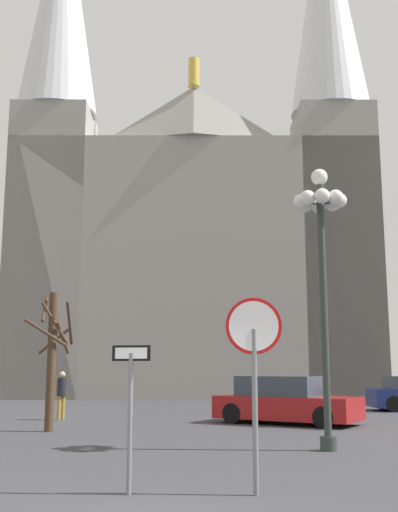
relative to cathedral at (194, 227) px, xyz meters
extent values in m
cube|color=gray|center=(-0.08, 0.97, -3.04)|extent=(22.56, 12.66, 15.10)
pyramid|color=gray|center=(0.30, -3.43, 6.26)|extent=(7.74, 2.65, 3.50)
cylinder|color=gold|center=(0.30, -3.43, 8.91)|extent=(0.70, 0.70, 1.80)
cube|color=gray|center=(-8.38, -2.92, -1.93)|extent=(4.88, 4.88, 17.33)
cube|color=gray|center=(8.76, -1.43, -1.93)|extent=(4.88, 4.88, 17.33)
cylinder|color=slate|center=(3.66, -29.74, -9.43)|extent=(0.08, 0.08, 2.33)
cylinder|color=red|center=(3.66, -29.74, -8.22)|extent=(0.83, 0.15, 0.83)
cylinder|color=white|center=(3.66, -29.77, -8.22)|extent=(0.73, 0.11, 0.73)
cylinder|color=slate|center=(1.86, -29.84, -9.60)|extent=(0.07, 0.07, 1.98)
cube|color=black|center=(1.86, -29.84, -8.61)|extent=(0.58, 0.09, 0.23)
cube|color=white|center=(1.86, -29.86, -8.61)|extent=(0.48, 0.06, 0.16)
cylinder|color=#2D3833|center=(5.24, -24.87, -7.63)|extent=(0.16, 0.16, 5.92)
cylinder|color=#2D3833|center=(5.24, -24.87, -10.44)|extent=(0.36, 0.36, 0.30)
sphere|color=white|center=(5.24, -24.87, -4.48)|extent=(0.38, 0.38, 0.38)
sphere|color=white|center=(5.67, -24.87, -5.05)|extent=(0.35, 0.35, 0.35)
cylinder|color=#2D3833|center=(5.45, -24.87, -5.05)|extent=(0.05, 0.44, 0.05)
sphere|color=white|center=(5.54, -24.56, -5.05)|extent=(0.35, 0.35, 0.35)
cylinder|color=#2D3833|center=(5.39, -24.72, -5.05)|extent=(0.34, 0.34, 0.05)
sphere|color=white|center=(5.24, -24.43, -5.05)|extent=(0.35, 0.35, 0.35)
cylinder|color=#2D3833|center=(5.24, -24.65, -5.05)|extent=(0.44, 0.05, 0.05)
sphere|color=white|center=(4.93, -24.56, -5.05)|extent=(0.35, 0.35, 0.35)
cylinder|color=#2D3833|center=(5.08, -24.72, -5.05)|extent=(0.34, 0.34, 0.05)
sphere|color=white|center=(4.80, -24.87, -5.05)|extent=(0.35, 0.35, 0.35)
cylinder|color=#2D3833|center=(5.02, -24.87, -5.05)|extent=(0.05, 0.44, 0.05)
sphere|color=white|center=(4.93, -25.18, -5.05)|extent=(0.35, 0.35, 0.35)
cylinder|color=#2D3833|center=(5.08, -25.03, -5.05)|extent=(0.34, 0.34, 0.05)
sphere|color=white|center=(5.24, -25.31, -5.05)|extent=(0.35, 0.35, 0.35)
cylinder|color=#2D3833|center=(5.24, -25.09, -5.05)|extent=(0.44, 0.05, 0.05)
sphere|color=white|center=(5.54, -25.18, -5.05)|extent=(0.35, 0.35, 0.35)
cylinder|color=#2D3833|center=(5.39, -25.03, -5.05)|extent=(0.34, 0.34, 0.05)
cylinder|color=#473323|center=(-2.06, -21.45, -8.65)|extent=(0.25, 0.25, 3.89)
cylinder|color=#473323|center=(-1.59, -21.39, -7.58)|extent=(0.20, 1.02, 1.20)
cylinder|color=#473323|center=(-1.73, -21.52, -8.00)|extent=(0.24, 0.74, 0.90)
cylinder|color=#473323|center=(-2.07, -22.04, -7.88)|extent=(1.24, 0.11, 0.79)
cylinder|color=#473323|center=(-2.14, -21.04, -8.08)|extent=(0.88, 0.27, 0.77)
cylinder|color=#473323|center=(-2.31, -21.49, -7.19)|extent=(0.19, 0.59, 0.77)
cylinder|color=#473323|center=(-1.89, -21.77, -7.60)|extent=(0.76, 0.44, 1.17)
cylinder|color=black|center=(9.06, -11.32, -10.27)|extent=(0.65, 0.27, 0.64)
cylinder|color=black|center=(9.18, -13.01, -10.27)|extent=(0.65, 0.27, 0.64)
cube|color=maroon|center=(4.70, -18.52, -10.09)|extent=(4.81, 3.66, 0.71)
cube|color=#333D47|center=(4.50, -18.42, -9.42)|extent=(2.98, 2.61, 0.63)
cylinder|color=black|center=(6.43, -18.46, -10.27)|extent=(0.67, 0.49, 0.64)
cylinder|color=black|center=(5.68, -19.95, -10.27)|extent=(0.67, 0.49, 0.64)
cylinder|color=black|center=(3.73, -17.09, -10.27)|extent=(0.67, 0.49, 0.64)
cylinder|color=black|center=(2.98, -18.58, -10.27)|extent=(0.67, 0.49, 0.64)
cylinder|color=olive|center=(-2.83, -17.60, -10.19)|extent=(0.12, 0.12, 0.80)
cylinder|color=olive|center=(-2.93, -17.73, -10.19)|extent=(0.12, 0.12, 0.80)
cylinder|color=black|center=(-2.88, -17.66, -9.49)|extent=(0.32, 0.32, 0.60)
sphere|color=tan|center=(-2.88, -17.66, -9.08)|extent=(0.22, 0.22, 0.22)
camera|label=1|loc=(3.63, -39.00, -8.81)|focal=43.91mm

